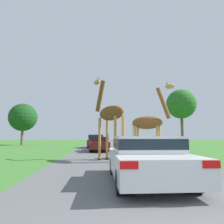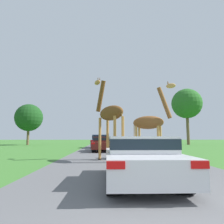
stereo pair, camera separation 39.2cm
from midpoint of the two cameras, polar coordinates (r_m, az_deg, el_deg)
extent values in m
cube|color=#5B5B5E|center=(31.56, 0.53, -9.39)|extent=(7.39, 120.00, 0.00)
cylinder|color=#B77F3D|center=(11.46, -2.50, -7.61)|extent=(0.15, 0.15, 2.39)
cylinder|color=#2D2319|center=(11.53, -2.53, -13.33)|extent=(0.19, 0.19, 0.09)
cylinder|color=#B77F3D|center=(11.77, -0.31, -7.61)|extent=(0.15, 0.15, 2.39)
cylinder|color=#2D2319|center=(11.84, -0.31, -13.17)|extent=(0.19, 0.19, 0.09)
cylinder|color=#B77F3D|center=(10.32, 1.91, -7.69)|extent=(0.15, 0.15, 2.39)
cylinder|color=#2D2319|center=(10.39, 1.94, -14.03)|extent=(0.19, 0.19, 0.09)
cylinder|color=#B77F3D|center=(10.66, 4.20, -7.65)|extent=(0.15, 0.15, 2.39)
cylinder|color=#2D2319|center=(10.73, 4.26, -13.79)|extent=(0.19, 0.19, 0.09)
ellipsoid|color=brown|center=(11.12, 0.72, -0.30)|extent=(1.67, 2.02, 0.83)
cylinder|color=brown|center=(12.14, -2.28, 4.53)|extent=(0.68, 0.83, 1.88)
ellipsoid|color=#B77F3D|center=(12.69, -3.29, 8.42)|extent=(0.52, 0.60, 0.30)
cylinder|color=#B77F3D|center=(10.31, 3.94, -3.42)|extent=(0.05, 0.05, 1.31)
cone|color=brown|center=(12.58, -3.12, 9.64)|extent=(0.07, 0.07, 0.16)
cone|color=brown|center=(12.65, -2.61, 9.54)|extent=(0.07, 0.07, 0.16)
cylinder|color=tan|center=(12.65, 14.62, -8.33)|extent=(0.15, 0.15, 1.95)
cylinder|color=#2D2319|center=(12.71, 14.75, -12.53)|extent=(0.19, 0.19, 0.09)
cylinder|color=tan|center=(12.07, 14.03, -8.42)|extent=(0.15, 0.15, 1.95)
cylinder|color=#2D2319|center=(12.14, 14.17, -12.82)|extent=(0.19, 0.19, 0.09)
cylinder|color=tan|center=(12.99, 8.73, -8.43)|extent=(0.15, 0.15, 1.95)
cylinder|color=#2D2319|center=(13.05, 8.81, -12.52)|extent=(0.19, 0.19, 0.09)
cylinder|color=tan|center=(12.43, 7.89, -8.51)|extent=(0.15, 0.15, 1.95)
cylinder|color=#2D2319|center=(12.50, 7.97, -12.78)|extent=(0.19, 0.19, 0.09)
ellipsoid|color=brown|center=(12.54, 11.15, -2.96)|extent=(2.03, 1.52, 0.81)
cylinder|color=brown|center=(12.45, 15.60, 2.60)|extent=(0.87, 0.62, 1.96)
ellipsoid|color=tan|center=(12.58, 17.34, 7.17)|extent=(0.61, 0.48, 0.30)
cylinder|color=tan|center=(12.79, 7.24, -5.51)|extent=(0.05, 0.05, 1.07)
cone|color=brown|center=(12.73, 16.59, 8.05)|extent=(0.07, 0.07, 0.16)
cone|color=brown|center=(12.60, 16.49, 8.19)|extent=(0.07, 0.07, 0.16)
cube|color=silver|center=(6.13, 9.91, -14.06)|extent=(1.99, 4.15, 0.62)
cube|color=silver|center=(6.09, 9.80, -9.03)|extent=(1.79, 1.87, 0.46)
cube|color=#19232D|center=(6.08, 9.80, -8.81)|extent=(1.81, 1.88, 0.27)
cube|color=red|center=(3.94, 4.04, -14.92)|extent=(0.36, 0.03, 0.15)
cube|color=red|center=(4.40, 26.30, -13.39)|extent=(0.36, 0.03, 0.15)
cylinder|color=black|center=(7.29, 1.57, -15.12)|extent=(0.40, 0.58, 0.58)
cylinder|color=black|center=(7.55, 14.13, -14.64)|extent=(0.40, 0.58, 0.58)
cylinder|color=black|center=(4.85, 3.31, -19.26)|extent=(0.40, 0.58, 0.58)
cylinder|color=black|center=(5.22, 21.89, -17.89)|extent=(0.40, 0.58, 0.58)
cube|color=navy|center=(23.78, -3.06, -8.66)|extent=(1.83, 4.61, 0.64)
cube|color=navy|center=(23.77, -3.05, -7.20)|extent=(1.64, 2.07, 0.58)
cube|color=#19232D|center=(23.77, -3.05, -7.13)|extent=(1.66, 2.09, 0.35)
cube|color=red|center=(21.49, -5.23, -8.22)|extent=(0.33, 0.03, 0.15)
cube|color=red|center=(21.45, -1.19, -8.25)|extent=(0.33, 0.03, 0.15)
cylinder|color=black|center=(25.19, -4.67, -9.16)|extent=(0.37, 0.72, 0.72)
cylinder|color=black|center=(25.16, -1.30, -9.18)|extent=(0.37, 0.72, 0.72)
cylinder|color=black|center=(22.44, -5.04, -9.42)|extent=(0.37, 0.72, 0.72)
cylinder|color=black|center=(22.40, -1.26, -9.45)|extent=(0.37, 0.72, 0.72)
cube|color=#561914|center=(18.49, -2.16, -9.34)|extent=(1.72, 4.77, 0.60)
cube|color=#561914|center=(18.47, -2.15, -7.74)|extent=(1.55, 2.15, 0.44)
cube|color=#19232D|center=(18.47, -2.15, -7.67)|extent=(1.57, 2.17, 0.26)
cube|color=red|center=(16.11, -4.77, -8.92)|extent=(0.31, 0.03, 0.14)
cube|color=red|center=(16.09, 0.31, -8.94)|extent=(0.31, 0.03, 0.14)
cylinder|color=black|center=(19.94, -4.13, -9.88)|extent=(0.34, 0.62, 0.62)
cylinder|color=black|center=(19.93, -0.12, -9.90)|extent=(0.34, 0.62, 0.62)
cylinder|color=black|center=(17.09, -4.55, -10.36)|extent=(0.34, 0.62, 0.62)
cylinder|color=black|center=(17.08, 0.14, -10.39)|extent=(0.34, 0.62, 0.62)
cylinder|color=brown|center=(34.93, 21.12, -3.77)|extent=(0.47, 0.47, 5.99)
sphere|color=#286623|center=(35.31, 20.86, 2.28)|extent=(4.91, 4.91, 4.91)
cylinder|color=brown|center=(33.84, -22.54, -5.62)|extent=(0.37, 0.37, 3.63)
sphere|color=#194719|center=(33.96, -22.35, -1.49)|extent=(4.26, 4.26, 4.26)
camera|label=1|loc=(0.20, -88.99, -0.12)|focal=32.00mm
camera|label=2|loc=(0.20, 91.01, 0.12)|focal=32.00mm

